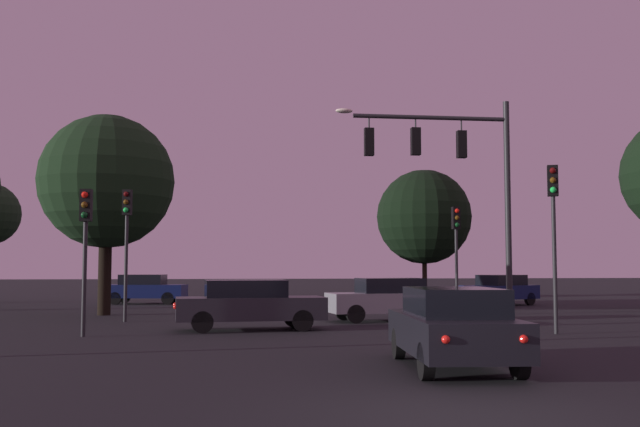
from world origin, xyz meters
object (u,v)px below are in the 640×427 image
(car_crossing_right, at_px, (387,299))
(car_far_lane, at_px, (500,289))
(traffic_light_median, at_px, (456,238))
(car_nearside_lane, at_px, (453,326))
(car_crossing_left, at_px, (249,304))
(traffic_light_corner_left, at_px, (127,228))
(car_parked_lot, at_px, (145,289))
(traffic_signal_mast_arm, at_px, (456,169))
(traffic_light_far_side, at_px, (85,231))
(traffic_light_corner_right, at_px, (554,215))
(tree_lot_edge, at_px, (424,217))
(tree_center_horizon, at_px, (107,182))

(car_crossing_right, distance_m, car_far_lane, 12.45)
(traffic_light_median, height_order, car_crossing_right, traffic_light_median)
(car_far_lane, bearing_deg, car_nearside_lane, -114.45)
(car_crossing_left, height_order, car_far_lane, same)
(traffic_light_median, bearing_deg, car_crossing_right, -141.85)
(traffic_light_corner_left, height_order, car_crossing_right, traffic_light_corner_left)
(car_far_lane, distance_m, car_parked_lot, 18.19)
(car_crossing_left, height_order, car_crossing_right, same)
(traffic_light_median, distance_m, car_nearside_lane, 15.73)
(traffic_signal_mast_arm, bearing_deg, traffic_light_far_side, -170.52)
(traffic_signal_mast_arm, xyz_separation_m, traffic_light_median, (1.81, 5.31, -2.07))
(traffic_signal_mast_arm, distance_m, traffic_light_corner_right, 3.93)
(car_crossing_right, bearing_deg, traffic_signal_mast_arm, -55.39)
(traffic_light_corner_right, bearing_deg, traffic_light_median, 90.47)
(car_parked_lot, bearing_deg, traffic_light_corner_left, -87.91)
(traffic_light_median, distance_m, car_parked_lot, 17.18)
(traffic_light_corner_right, bearing_deg, car_parked_lot, 124.69)
(car_far_lane, distance_m, tree_lot_edge, 10.66)
(traffic_signal_mast_arm, bearing_deg, car_far_lane, 62.05)
(traffic_light_corner_left, relative_size, traffic_light_far_side, 1.14)
(car_nearside_lane, height_order, car_far_lane, same)
(traffic_light_median, xyz_separation_m, car_crossing_right, (-3.55, -2.79, -2.28))
(tree_lot_edge, bearing_deg, car_far_lane, -84.12)
(car_crossing_left, distance_m, car_far_lane, 18.05)
(traffic_light_far_side, bearing_deg, tree_lot_edge, 54.64)
(traffic_light_corner_left, bearing_deg, traffic_light_far_side, -95.25)
(car_crossing_left, xyz_separation_m, car_crossing_right, (5.02, 2.94, -0.00))
(car_nearside_lane, bearing_deg, tree_center_horizon, 117.84)
(traffic_light_median, distance_m, traffic_light_far_side, 15.04)
(traffic_light_corner_right, relative_size, car_crossing_left, 1.05)
(car_far_lane, bearing_deg, traffic_light_corner_left, -153.76)
(traffic_signal_mast_arm, xyz_separation_m, traffic_light_corner_left, (-10.89, 3.48, -1.87))
(traffic_light_corner_left, bearing_deg, tree_lot_edge, 48.26)
(car_crossing_right, height_order, tree_lot_edge, tree_lot_edge)
(traffic_light_corner_left, relative_size, traffic_light_median, 1.07)
(traffic_light_median, height_order, traffic_light_far_side, traffic_light_median)
(car_parked_lot, distance_m, tree_lot_edge, 18.13)
(traffic_light_far_side, height_order, car_far_lane, traffic_light_far_side)
(traffic_light_corner_left, height_order, car_far_lane, traffic_light_corner_left)
(car_nearside_lane, height_order, tree_lot_edge, tree_lot_edge)
(tree_center_horizon, bearing_deg, traffic_light_median, -8.03)
(traffic_light_median, bearing_deg, traffic_light_corner_right, -89.53)
(traffic_light_far_side, height_order, car_crossing_left, traffic_light_far_side)
(car_crossing_left, bearing_deg, traffic_light_far_side, -162.20)
(traffic_light_far_side, height_order, tree_lot_edge, tree_lot_edge)
(car_nearside_lane, xyz_separation_m, tree_lot_edge, (8.71, 31.06, 4.29))
(traffic_signal_mast_arm, bearing_deg, car_crossing_right, 124.61)
(tree_center_horizon, bearing_deg, traffic_signal_mast_arm, -30.94)
(car_crossing_left, bearing_deg, car_parked_lot, 105.51)
(car_far_lane, xyz_separation_m, tree_center_horizon, (-18.50, -4.70, 4.54))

